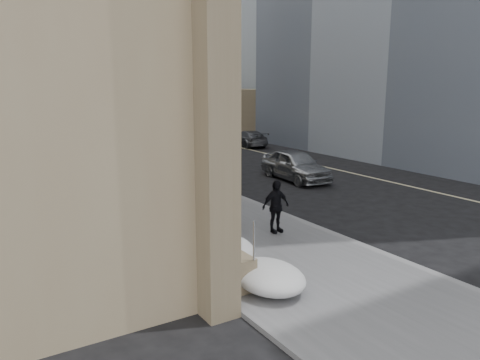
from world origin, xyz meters
The scene contains 15 objects.
ground centered at (0.00, 0.00, 0.00)m, with size 140.00×140.00×0.00m, color black.
sidewalk centered at (0.00, 10.00, 0.06)m, with size 5.00×80.00×0.12m, color #58595B.
curb centered at (2.62, 10.00, 0.06)m, with size 0.24×80.00×0.12m, color slate.
lane_line centered at (10.50, 10.00, 0.01)m, with size 0.15×70.00×0.01m, color #BFB78C.
far_podium centered at (15.50, 10.00, 2.00)m, with size 2.00×80.00×4.00m, color #75654C.
bg_building_mid centered at (4.00, 60.00, 14.00)m, with size 30.00×12.00×28.00m, color slate.
streetlight_mid centered at (2.74, 14.00, 4.58)m, with size 1.71×0.24×8.00m.
streetlight_far centered at (2.74, 34.00, 4.58)m, with size 1.71×0.24×8.00m.
traffic_signal centered at (2.07, 22.00, 4.00)m, with size 4.10×0.22×6.00m.
snow_bank centered at (-1.42, 8.11, 0.47)m, with size 1.70×18.10×0.76m.
mounted_horse_left centered at (-0.61, 3.84, 1.26)m, with size 1.41×2.68×2.75m.
mounted_horse_right centered at (0.17, 3.74, 1.18)m, with size 1.54×1.72×2.59m.
pedestrian centered at (1.14, 1.23, 0.95)m, with size 0.97×0.40×1.66m, color black.
car_silver centered at (6.91, 7.55, 0.74)m, with size 1.75×4.34×1.48m, color #96999D.
car_grey centered at (11.41, 18.78, 0.58)m, with size 1.63×4.02×1.17m, color #505156.
Camera 1 is at (-7.16, -10.09, 4.78)m, focal length 35.00 mm.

